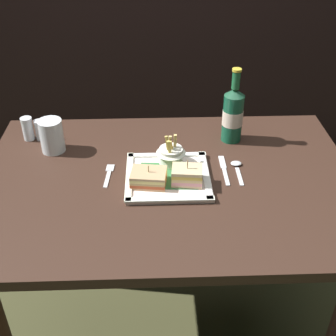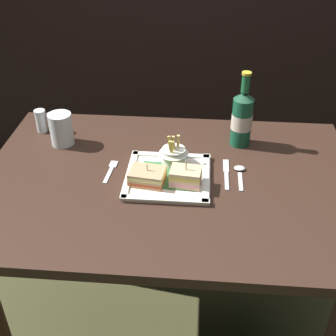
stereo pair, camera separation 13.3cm
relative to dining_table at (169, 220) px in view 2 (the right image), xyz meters
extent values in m
plane|color=#434226|center=(0.00, 0.00, -0.61)|extent=(6.00, 6.00, 0.00)
cube|color=#352118|center=(0.00, 0.00, 0.15)|extent=(1.17, 0.80, 0.03)
cylinder|color=black|center=(-0.50, 0.32, -0.24)|extent=(0.08, 0.08, 0.74)
cylinder|color=#371816|center=(0.50, 0.32, -0.24)|extent=(0.08, 0.08, 0.74)
cube|color=white|center=(0.00, 0.00, 0.17)|extent=(0.25, 0.25, 0.01)
cube|color=#33723C|center=(0.00, 0.00, 0.18)|extent=(0.18, 0.15, 0.00)
cube|color=white|center=(0.00, -0.12, 0.18)|extent=(0.25, 0.02, 0.01)
cube|color=white|center=(0.00, 0.11, 0.18)|extent=(0.25, 0.02, 0.01)
cube|color=white|center=(-0.12, 0.00, 0.18)|extent=(0.02, 0.25, 0.01)
cube|color=white|center=(0.11, 0.00, 0.18)|extent=(0.02, 0.25, 0.01)
cube|color=tan|center=(-0.06, -0.04, 0.18)|extent=(0.11, 0.09, 0.01)
cube|color=#C14F2C|center=(-0.06, -0.04, 0.19)|extent=(0.11, 0.09, 0.01)
cube|color=tan|center=(-0.06, -0.04, 0.20)|extent=(0.11, 0.09, 0.01)
cube|color=#ECD884|center=(-0.06, -0.04, 0.21)|extent=(0.11, 0.09, 0.01)
cube|color=tan|center=(-0.06, -0.04, 0.22)|extent=(0.11, 0.09, 0.01)
cylinder|color=tan|center=(-0.06, -0.04, 0.21)|extent=(0.00, 0.00, 0.06)
cube|color=#E1B58C|center=(0.05, -0.04, 0.18)|extent=(0.10, 0.07, 0.01)
cube|color=pink|center=(0.05, -0.04, 0.19)|extent=(0.10, 0.07, 0.01)
cube|color=#DFBA7F|center=(0.05, -0.04, 0.20)|extent=(0.10, 0.07, 0.01)
cube|color=gold|center=(0.05, -0.04, 0.21)|extent=(0.10, 0.07, 0.01)
cube|color=#D2B687|center=(0.05, -0.04, 0.22)|extent=(0.10, 0.07, 0.01)
cylinder|color=tan|center=(0.05, -0.04, 0.22)|extent=(0.00, 0.00, 0.08)
cylinder|color=white|center=(0.01, 0.07, 0.20)|extent=(0.07, 0.07, 0.06)
cone|color=silver|center=(0.01, 0.07, 0.23)|extent=(0.09, 0.09, 0.03)
cube|color=#EBC566|center=(0.01, 0.06, 0.24)|extent=(0.02, 0.01, 0.06)
cube|color=#E2C258|center=(0.01, 0.05, 0.24)|extent=(0.02, 0.01, 0.07)
cube|color=#E9CC69|center=(0.01, 0.06, 0.23)|extent=(0.02, 0.01, 0.05)
cube|color=#DEBF5D|center=(0.00, 0.06, 0.24)|extent=(0.02, 0.02, 0.07)
cube|color=#F4D179|center=(0.02, 0.08, 0.24)|extent=(0.01, 0.01, 0.07)
cube|color=#E8CC7E|center=(0.01, 0.08, 0.24)|extent=(0.01, 0.01, 0.07)
cylinder|color=#135036|center=(0.23, 0.23, 0.25)|extent=(0.07, 0.07, 0.17)
cone|color=#215137|center=(0.23, 0.23, 0.35)|extent=(0.07, 0.07, 0.02)
cylinder|color=#1B5F36|center=(0.23, 0.23, 0.39)|extent=(0.03, 0.03, 0.06)
cylinder|color=gold|center=(0.23, 0.23, 0.42)|extent=(0.03, 0.03, 0.01)
cylinder|color=beige|center=(0.23, 0.23, 0.25)|extent=(0.07, 0.07, 0.05)
cylinder|color=silver|center=(-0.38, 0.18, 0.22)|extent=(0.08, 0.08, 0.11)
cylinder|color=silver|center=(-0.38, 0.18, 0.19)|extent=(0.07, 0.07, 0.04)
cube|color=silver|center=(-0.19, 0.00, 0.17)|extent=(0.02, 0.09, 0.00)
cube|color=silver|center=(-0.18, 0.06, 0.17)|extent=(0.03, 0.04, 0.00)
cube|color=silver|center=(0.18, 0.00, 0.17)|extent=(0.01, 0.09, 0.00)
cube|color=silver|center=(0.18, 0.08, 0.17)|extent=(0.02, 0.07, 0.00)
cube|color=silver|center=(0.22, 0.00, 0.17)|extent=(0.01, 0.10, 0.00)
ellipsoid|color=silver|center=(0.22, 0.07, 0.17)|extent=(0.04, 0.03, 0.01)
cylinder|color=silver|center=(-0.48, 0.26, 0.20)|extent=(0.04, 0.04, 0.07)
cylinder|color=white|center=(-0.48, 0.26, 0.19)|extent=(0.03, 0.03, 0.04)
cylinder|color=silver|center=(-0.48, 0.26, 0.24)|extent=(0.04, 0.04, 0.01)
cylinder|color=silver|center=(-0.44, 0.26, 0.20)|extent=(0.03, 0.03, 0.06)
cylinder|color=#402525|center=(-0.44, 0.26, 0.19)|extent=(0.03, 0.03, 0.03)
cylinder|color=silver|center=(-0.44, 0.26, 0.23)|extent=(0.03, 0.03, 0.01)
camera|label=1|loc=(-0.04, -1.10, 0.96)|focal=47.20mm
camera|label=2|loc=(0.09, -1.10, 0.96)|focal=47.20mm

